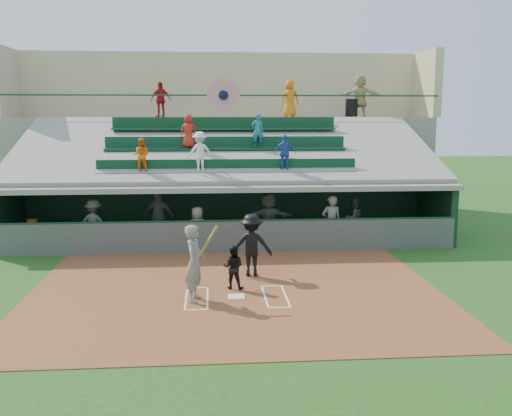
{
  "coord_description": "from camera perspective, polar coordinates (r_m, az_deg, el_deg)",
  "views": [
    {
      "loc": [
        -0.63,
        -14.29,
        4.71
      ],
      "look_at": [
        0.8,
        3.5,
        1.8
      ],
      "focal_mm": 40.0,
      "sensor_mm": 36.0,
      "label": 1
    }
  ],
  "objects": [
    {
      "name": "batter_at_plate",
      "position": [
        14.58,
        -6.15,
        -5.48
      ],
      "size": [
        0.93,
        0.82,
        1.98
      ],
      "color": "#61645E",
      "rests_on": "dirt_slab"
    },
    {
      "name": "trash_bin",
      "position": [
        28.09,
        9.53,
        9.81
      ],
      "size": [
        0.58,
        0.58,
        0.87
      ],
      "primitive_type": "cylinder",
      "color": "black",
      "rests_on": "concourse_slab"
    },
    {
      "name": "dugout_player_b",
      "position": [
        21.48,
        -9.66,
        -0.79
      ],
      "size": [
        1.23,
        0.82,
        1.94
      ],
      "primitive_type": "imported",
      "rotation": [
        0.0,
        0.0,
        2.81
      ],
      "color": "#5F615C",
      "rests_on": "dugout_floor"
    },
    {
      "name": "dugout_player_e",
      "position": [
        20.32,
        7.54,
        -1.39
      ],
      "size": [
        0.7,
        0.47,
        1.88
      ],
      "primitive_type": "imported",
      "rotation": [
        0.0,
        0.0,
        3.17
      ],
      "color": "#535651",
      "rests_on": "dugout_floor"
    },
    {
      "name": "catcher",
      "position": [
        15.63,
        -2.3,
        -5.92
      ],
      "size": [
        0.67,
        0.58,
        1.2
      ],
      "primitive_type": "imported",
      "rotation": [
        0.0,
        0.0,
        2.9
      ],
      "color": "black",
      "rests_on": "dirt_slab"
    },
    {
      "name": "concourse_slab",
      "position": [
        27.9,
        -3.28,
        4.29
      ],
      "size": [
        20.0,
        3.0,
        4.6
      ],
      "primitive_type": "cube",
      "color": "gray",
      "rests_on": "ground"
    },
    {
      "name": "grandstand",
      "position": [
        24.92,
        -3.13,
        3.61
      ],
      "size": [
        20.4,
        10.4,
        7.8
      ],
      "color": "#505550",
      "rests_on": "ground"
    },
    {
      "name": "home_plate",
      "position": [
        15.04,
        -1.98,
        -8.85
      ],
      "size": [
        0.43,
        0.43,
        0.03
      ],
      "primitive_type": "cube",
      "color": "white",
      "rests_on": "dirt_slab"
    },
    {
      "name": "dugout_player_a",
      "position": [
        21.08,
        -15.9,
        -1.5
      ],
      "size": [
        1.23,
        0.87,
        1.73
      ],
      "primitive_type": "imported",
      "rotation": [
        0.0,
        0.0,
        2.92
      ],
      "color": "#535651",
      "rests_on": "dugout_floor"
    },
    {
      "name": "dugout_player_f",
      "position": [
        22.18,
        9.78,
        -0.98
      ],
      "size": [
        0.92,
        0.83,
        1.56
      ],
      "primitive_type": "imported",
      "rotation": [
        0.0,
        0.0,
        3.53
      ],
      "color": "#5D5F5A",
      "rests_on": "dugout_floor"
    },
    {
      "name": "batters_box_chalk",
      "position": [
        15.05,
        -1.98,
        -8.89
      ],
      "size": [
        2.65,
        1.85,
        0.01
      ],
      "color": "white",
      "rests_on": "dirt_slab"
    },
    {
      "name": "dugout_floor",
      "position": [
        21.56,
        -2.81,
        -3.31
      ],
      "size": [
        16.0,
        3.5,
        0.04
      ],
      "primitive_type": "cube",
      "color": "gray",
      "rests_on": "ground"
    },
    {
      "name": "ground",
      "position": [
        15.06,
        -1.98,
        -8.98
      ],
      "size": [
        100.0,
        100.0,
        0.0
      ],
      "primitive_type": "plane",
      "color": "#1E4C15",
      "rests_on": "ground"
    },
    {
      "name": "dugout_player_c",
      "position": [
        19.9,
        -5.86,
        -2.07
      ],
      "size": [
        0.9,
        0.77,
        1.55
      ],
      "primitive_type": "imported",
      "rotation": [
        0.0,
        0.0,
        2.69
      ],
      "color": "#555853",
      "rests_on": "dugout_floor"
    },
    {
      "name": "dirt_slab",
      "position": [
        15.53,
        -2.07,
        -8.36
      ],
      "size": [
        11.0,
        9.0,
        0.02
      ],
      "primitive_type": "cube",
      "color": "brown",
      "rests_on": "ground"
    },
    {
      "name": "water_cooler",
      "position": [
        21.58,
        -21.45,
        -1.54
      ],
      "size": [
        0.37,
        0.37,
        0.37
      ],
      "primitive_type": "cylinder",
      "color": "#D14E0C",
      "rests_on": "white_table"
    },
    {
      "name": "concourse_staff_c",
      "position": [
        28.22,
        10.38,
        10.95
      ],
      "size": [
        1.97,
        1.03,
        2.02
      ],
      "primitive_type": "imported",
      "rotation": [
        0.0,
        0.0,
        2.9
      ],
      "color": "tan",
      "rests_on": "concourse_slab"
    },
    {
      "name": "white_table",
      "position": [
        21.6,
        -21.24,
        -2.94
      ],
      "size": [
        0.92,
        0.79,
        0.68
      ],
      "primitive_type": "cube",
      "rotation": [
        0.0,
        0.0,
        0.31
      ],
      "color": "silver",
      "rests_on": "dugout_floor"
    },
    {
      "name": "concourse_staff_b",
      "position": [
        26.67,
        3.41,
        10.85
      ],
      "size": [
        0.95,
        0.75,
        1.71
      ],
      "primitive_type": "imported",
      "rotation": [
        0.0,
        0.0,
        2.86
      ],
      "color": "orange",
      "rests_on": "concourse_slab"
    },
    {
      "name": "dugout_player_d",
      "position": [
        20.88,
        1.28,
        -1.02
      ],
      "size": [
        1.8,
        0.75,
        1.88
      ],
      "primitive_type": "imported",
      "rotation": [
        0.0,
        0.0,
        3.03
      ],
      "color": "#525550",
      "rests_on": "dugout_floor"
    },
    {
      "name": "concourse_staff_a",
      "position": [
        27.38,
        -9.49,
        10.64
      ],
      "size": [
        1.05,
        0.77,
        1.65
      ],
      "primitive_type": "imported",
      "rotation": [
        0.0,
        0.0,
        3.57
      ],
      "color": "#A41213",
      "rests_on": "concourse_slab"
    },
    {
      "name": "dugout_bench",
      "position": [
        22.84,
        -2.84,
        -1.97
      ],
      "size": [
        15.11,
        0.83,
        0.45
      ],
      "primitive_type": "cube",
      "rotation": [
        0.0,
        0.0,
        0.03
      ],
      "color": "olive",
      "rests_on": "dugout_floor"
    },
    {
      "name": "home_umpire",
      "position": [
        16.76,
        -0.44,
        -3.72
      ],
      "size": [
        1.25,
        0.79,
        1.85
      ],
      "primitive_type": "imported",
      "rotation": [
        0.0,
        0.0,
        3.05
      ],
      "color": "black",
      "rests_on": "dirt_slab"
    }
  ]
}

